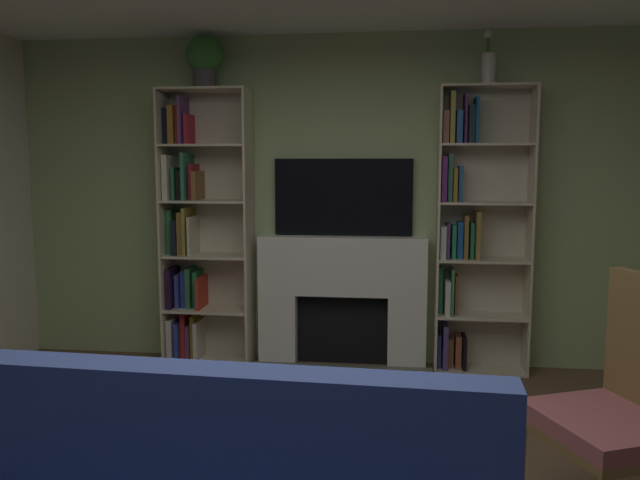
% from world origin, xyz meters
% --- Properties ---
extents(wall_back_accent, '(5.50, 0.06, 2.64)m').
position_xyz_m(wall_back_accent, '(0.00, 2.69, 1.32)').
color(wall_back_accent, '#A1B678').
rests_on(wall_back_accent, ground_plane).
extents(fireplace, '(1.44, 0.51, 1.05)m').
position_xyz_m(fireplace, '(0.00, 2.55, 0.55)').
color(fireplace, white).
rests_on(fireplace, ground_plane).
extents(tv, '(1.10, 0.06, 0.61)m').
position_xyz_m(tv, '(0.00, 2.63, 1.36)').
color(tv, black).
rests_on(tv, fireplace).
extents(bookshelf_left, '(0.71, 0.33, 2.21)m').
position_xyz_m(bookshelf_left, '(-1.19, 2.54, 1.05)').
color(bookshelf_left, beige).
rests_on(bookshelf_left, ground_plane).
extents(bookshelf_right, '(0.71, 0.28, 2.21)m').
position_xyz_m(bookshelf_right, '(1.00, 2.56, 1.12)').
color(bookshelf_right, beige).
rests_on(bookshelf_right, ground_plane).
extents(potted_plant, '(0.29, 0.29, 0.41)m').
position_xyz_m(potted_plant, '(-1.09, 2.51, 2.44)').
color(potted_plant, '#554A51').
rests_on(potted_plant, bookshelf_left).
extents(vase_with_flowers, '(0.10, 0.10, 0.39)m').
position_xyz_m(vase_with_flowers, '(1.09, 2.51, 2.36)').
color(vase_with_flowers, silver).
rests_on(vase_with_flowers, bookshelf_right).
extents(armchair, '(0.74, 0.76, 1.12)m').
position_xyz_m(armchair, '(1.46, 0.45, 0.56)').
color(armchair, brown).
rests_on(armchair, ground_plane).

